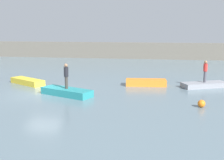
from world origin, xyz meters
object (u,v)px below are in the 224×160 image
at_px(rowboat_teal, 67,92).
at_px(rowboat_orange, 146,82).
at_px(rowboat_yellow, 27,81).
at_px(rowboat_grey, 204,85).
at_px(person_dark_shirt, 66,75).
at_px(person_red_shirt, 205,70).
at_px(mooring_buoy, 201,104).

distance_m(rowboat_teal, rowboat_orange, 7.05).
distance_m(rowboat_yellow, rowboat_grey, 14.89).
relative_size(rowboat_orange, person_dark_shirt, 1.85).
height_order(person_red_shirt, mooring_buoy, person_red_shirt).
bearing_deg(mooring_buoy, person_red_shirt, 80.15).
relative_size(rowboat_teal, person_dark_shirt, 2.17).
bearing_deg(person_red_shirt, mooring_buoy, -99.85).
relative_size(rowboat_orange, person_red_shirt, 1.87).
height_order(rowboat_yellow, rowboat_orange, rowboat_orange).
distance_m(rowboat_orange, mooring_buoy, 7.14).
height_order(rowboat_teal, person_red_shirt, person_red_shirt).
bearing_deg(rowboat_yellow, rowboat_teal, -5.55).
bearing_deg(person_red_shirt, rowboat_orange, -178.58).
distance_m(rowboat_orange, person_dark_shirt, 7.16).
xyz_separation_m(rowboat_orange, rowboat_grey, (4.75, 0.12, -0.06)).
height_order(rowboat_teal, person_dark_shirt, person_dark_shirt).
height_order(rowboat_yellow, person_dark_shirt, person_dark_shirt).
relative_size(rowboat_orange, rowboat_grey, 0.89).
xyz_separation_m(person_dark_shirt, mooring_buoy, (9.11, -1.65, -1.28)).
relative_size(rowboat_teal, rowboat_orange, 1.17).
distance_m(rowboat_teal, person_red_shirt, 11.24).
xyz_separation_m(rowboat_teal, person_dark_shirt, (0.00, -0.00, 1.26)).
distance_m(rowboat_grey, person_dark_shirt, 11.26).
height_order(rowboat_teal, rowboat_grey, rowboat_teal).
bearing_deg(mooring_buoy, rowboat_teal, 169.71).
bearing_deg(rowboat_orange, mooring_buoy, -64.08).
xyz_separation_m(rowboat_orange, person_dark_shirt, (-5.45, -4.47, 1.24)).
bearing_deg(rowboat_grey, person_dark_shirt, 179.81).
bearing_deg(person_dark_shirt, person_red_shirt, 24.22).
bearing_deg(rowboat_grey, mooring_buoy, -124.26).
distance_m(rowboat_yellow, person_dark_shirt, 5.89).
xyz_separation_m(rowboat_yellow, rowboat_grey, (14.85, 1.20, -0.04)).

